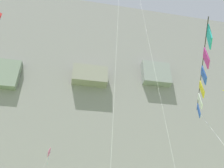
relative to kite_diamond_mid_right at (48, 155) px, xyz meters
name	(u,v)px	position (x,y,z in m)	size (l,w,h in m)	color
cliff_face	(85,104)	(6.64, 29.97, 24.80)	(180.00, 28.92, 72.15)	gray
kite_diamond_mid_right	(48,155)	(0.00, 0.00, 0.00)	(2.38, 4.68, 12.58)	pink
kite_banner_near_cliff	(204,84)	(8.29, -29.76, -4.70)	(3.31, 7.47, 7.03)	black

